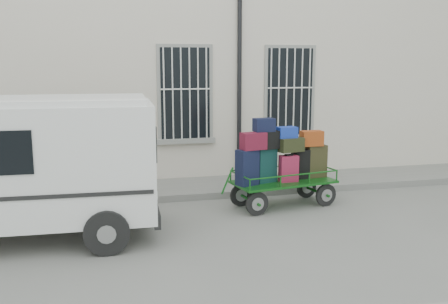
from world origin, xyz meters
name	(u,v)px	position (x,y,z in m)	size (l,w,h in m)	color
ground	(232,217)	(0.00, 0.00, 0.00)	(80.00, 80.00, 0.00)	slate
building	(184,62)	(0.00, 5.50, 3.00)	(24.00, 5.15, 6.00)	beige
sidewalk	(208,187)	(0.00, 2.20, 0.07)	(24.00, 1.70, 0.15)	slate
luggage_cart	(282,162)	(1.20, 0.50, 0.94)	(2.55, 1.33, 1.88)	black
van	(10,160)	(-3.90, -0.34, 1.38)	(4.88, 2.33, 2.41)	white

